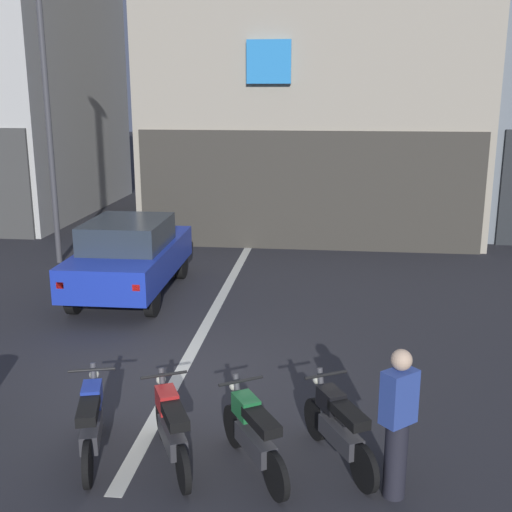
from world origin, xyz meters
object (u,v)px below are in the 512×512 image
car_blue_crossing_near (130,255)px  street_lamp (46,90)px  motorcycle_green_row_centre (253,433)px  person_by_motorcycles (398,423)px  motorcycle_blue_row_leftmost (92,421)px  motorcycle_black_row_right_mid (338,426)px  motorcycle_red_row_left_mid (171,426)px

car_blue_crossing_near → street_lamp: size_ratio=0.59×
motorcycle_green_row_centre → person_by_motorcycles: size_ratio=0.88×
motorcycle_blue_row_leftmost → person_by_motorcycles: (3.45, -0.36, 0.40)m
street_lamp → person_by_motorcycles: 12.06m
street_lamp → motorcycle_black_row_right_mid: bearing=-49.9°
car_blue_crossing_near → motorcycle_blue_row_leftmost: 6.24m
motorcycle_green_row_centre → motorcycle_black_row_right_mid: size_ratio=0.97×
street_lamp → motorcycle_red_row_left_mid: bearing=-59.3°
motorcycle_green_row_centre → person_by_motorcycles: 1.63m
car_blue_crossing_near → motorcycle_black_row_right_mid: car_blue_crossing_near is taller
car_blue_crossing_near → street_lamp: 4.88m
motorcycle_blue_row_leftmost → motorcycle_red_row_left_mid: (0.95, -0.01, 0.00)m
car_blue_crossing_near → motorcycle_red_row_left_mid: (2.38, -6.07, -0.43)m
motorcycle_blue_row_leftmost → motorcycle_green_row_centre: same height
car_blue_crossing_near → motorcycle_green_row_centre: (3.33, -6.11, -0.43)m
street_lamp → motorcycle_green_row_centre: size_ratio=4.76×
street_lamp → person_by_motorcycles: bearing=-49.5°
motorcycle_red_row_left_mid → motorcycle_green_row_centre: bearing=-2.4°
street_lamp → motorcycle_blue_row_leftmost: street_lamp is taller
car_blue_crossing_near → motorcycle_red_row_left_mid: 6.54m
motorcycle_black_row_right_mid → person_by_motorcycles: 0.92m
motorcycle_blue_row_leftmost → motorcycle_red_row_left_mid: same height
motorcycle_blue_row_leftmost → street_lamp: bearing=115.7°
motorcycle_green_row_centre → motorcycle_blue_row_leftmost: bearing=178.5°
car_blue_crossing_near → motorcycle_blue_row_leftmost: bearing=-76.7°
motorcycle_blue_row_leftmost → motorcycle_green_row_centre: 1.90m
car_blue_crossing_near → street_lamp: street_lamp is taller
street_lamp → person_by_motorcycles: (7.52, -8.80, -3.37)m
street_lamp → motorcycle_black_row_right_mid: (6.92, -8.23, -3.76)m
motorcycle_black_row_right_mid → street_lamp: bearing=130.1°
car_blue_crossing_near → motorcycle_blue_row_leftmost: car_blue_crossing_near is taller
car_blue_crossing_near → motorcycle_green_row_centre: size_ratio=2.82×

